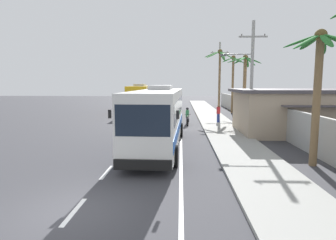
{
  "coord_description": "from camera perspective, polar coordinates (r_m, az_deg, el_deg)",
  "views": [
    {
      "loc": [
        3.26,
        -8.42,
        3.93
      ],
      "look_at": [
        2.5,
        9.11,
        1.7
      ],
      "focal_mm": 31.1,
      "sensor_mm": 36.0,
      "label": 1
    }
  ],
  "objects": [
    {
      "name": "palm_farthest",
      "position": [
        39.16,
        12.6,
        8.92
      ],
      "size": [
        2.99,
        3.1,
        7.5
      ],
      "color": "brown",
      "rests_on": "ground"
    },
    {
      "name": "utility_pole_far",
      "position": [
        40.24,
        10.02,
        8.5
      ],
      "size": [
        2.42,
        0.24,
        9.36
      ],
      "color": "#9E9E99",
      "rests_on": "ground"
    },
    {
      "name": "lane_markings",
      "position": [
        23.39,
        -0.44,
        -2.42
      ],
      "size": [
        3.45,
        71.0,
        0.01
      ],
      "color": "white",
      "rests_on": "ground"
    },
    {
      "name": "ground_plane",
      "position": [
        9.85,
        -17.85,
        -16.63
      ],
      "size": [
        160.0,
        160.0,
        0.0
      ],
      "primitive_type": "plane",
      "color": "#3A3A3F"
    },
    {
      "name": "palm_third",
      "position": [
        15.25,
        27.36,
        8.14
      ],
      "size": [
        3.18,
        3.14,
        6.37
      ],
      "color": "brown",
      "rests_on": "ground"
    },
    {
      "name": "palm_second",
      "position": [
        32.37,
        14.79,
        8.35
      ],
      "size": [
        3.74,
        3.45,
        6.91
      ],
      "color": "brown",
      "rests_on": "ground"
    },
    {
      "name": "pedestrian_near_kerb",
      "position": [
        28.73,
        9.84,
        1.32
      ],
      "size": [
        0.36,
        0.36,
        1.69
      ],
      "rotation": [
        0.0,
        0.0,
        3.81
      ],
      "color": "navy",
      "rests_on": "sidewalk_kerb"
    },
    {
      "name": "motorcycle_beside_bus",
      "position": [
        27.63,
        3.82,
        0.44
      ],
      "size": [
        0.56,
        1.96,
        1.65
      ],
      "color": "black",
      "rests_on": "ground"
    },
    {
      "name": "sidewalk_kerb",
      "position": [
        19.15,
        13.14,
        -4.58
      ],
      "size": [
        3.2,
        90.0,
        0.14
      ],
      "primitive_type": "cube",
      "color": "#999993",
      "rests_on": "ground"
    },
    {
      "name": "utility_pole_mid",
      "position": [
        23.33,
        15.87,
        8.56
      ],
      "size": [
        3.49,
        0.24,
        8.58
      ],
      "color": "#9E9E99",
      "rests_on": "ground"
    },
    {
      "name": "palm_nearest",
      "position": [
        34.42,
        10.08,
        10.17
      ],
      "size": [
        3.7,
        3.92,
        7.78
      ],
      "color": "brown",
      "rests_on": "ground"
    },
    {
      "name": "coach_bus_foreground",
      "position": [
        17.72,
        -1.85,
        0.89
      ],
      "size": [
        3.19,
        12.03,
        3.79
      ],
      "color": "silver",
      "rests_on": "ground"
    },
    {
      "name": "coach_bus_far_lane",
      "position": [
        39.7,
        -5.21,
        4.41
      ],
      "size": [
        3.03,
        12.24,
        3.83
      ],
      "color": "gold",
      "rests_on": "ground"
    },
    {
      "name": "roadside_building",
      "position": [
        25.89,
        29.57,
        1.46
      ],
      "size": [
        15.13,
        7.08,
        3.46
      ],
      "color": "tan",
      "rests_on": "ground"
    },
    {
      "name": "boundary_wall",
      "position": [
        23.76,
        20.47,
        -0.05
      ],
      "size": [
        0.24,
        60.0,
        2.21
      ],
      "primitive_type": "cube",
      "color": "#B2B2AD",
      "rests_on": "ground"
    }
  ]
}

